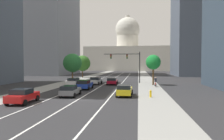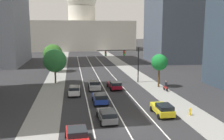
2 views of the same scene
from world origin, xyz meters
name	(u,v)px [view 2 (image 2 of 2)]	position (x,y,z in m)	size (l,w,h in m)	color
ground_plane	(93,69)	(0.00, 40.00, 0.00)	(400.00, 400.00, 0.00)	#2B2B2D
sidewalk_left	(58,73)	(-8.87, 35.00, 0.01)	(4.02, 130.00, 0.01)	gray
sidewalk_right	(130,71)	(8.87, 35.00, 0.01)	(4.02, 130.00, 0.01)	gray
lane_stripe_left	(82,80)	(-3.43, 25.00, 0.01)	(0.16, 90.00, 0.01)	white
lane_stripe_center	(99,80)	(0.00, 25.00, 0.01)	(0.16, 90.00, 0.01)	white
lane_stripe_right	(116,79)	(3.43, 25.00, 0.01)	(0.16, 90.00, 0.01)	white
capitol_building	(82,29)	(0.00, 104.74, 10.33)	(49.66, 27.97, 34.41)	beige
car_red	(77,136)	(-5.14, -3.71, 0.79)	(2.25, 4.12, 1.54)	red
car_yellow	(163,109)	(5.15, 2.38, 0.79)	(2.02, 4.22, 1.50)	yellow
car_crimson	(115,85)	(1.73, 16.42, 0.74)	(2.20, 4.46, 1.42)	maroon
car_blue	(100,98)	(-1.72, 8.37, 0.81)	(2.05, 4.15, 1.55)	#1E389E
car_silver	(95,85)	(-1.71, 16.73, 0.76)	(2.20, 4.33, 1.46)	#B2B5BA
car_gray	(107,115)	(-1.71, 1.32, 0.75)	(2.09, 4.25, 1.42)	slate
car_white	(74,90)	(-5.15, 13.73, 0.77)	(2.07, 4.71, 1.46)	silver
traffic_signal_mast	(126,58)	(4.66, 21.20, 4.90)	(8.02, 0.39, 6.79)	black
fire_hydrant	(190,112)	(8.39, 1.82, 0.46)	(0.26, 0.35, 0.91)	yellow
cyclist	(166,86)	(9.97, 13.83, 0.85)	(0.38, 1.70, 1.72)	black
street_tree_near_left	(55,61)	(-8.65, 23.02, 4.36)	(4.42, 4.42, 6.57)	#51381E
street_tree_far_right	(159,62)	(9.75, 16.72, 4.43)	(2.89, 2.89, 5.92)	#51381E
street_tree_mid_left	(53,54)	(-9.96, 36.46, 4.30)	(4.75, 4.75, 6.68)	#51381E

